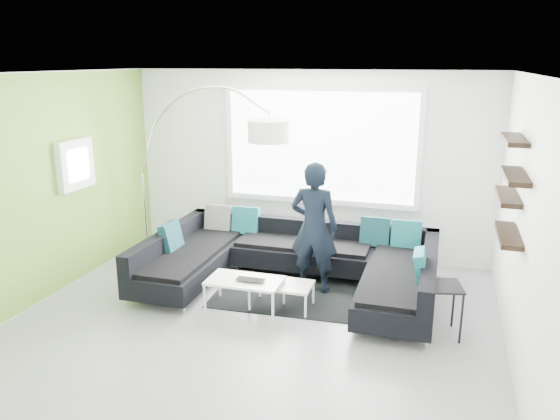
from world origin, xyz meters
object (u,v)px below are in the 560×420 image
object	(u,v)px
coffee_table	(263,294)
side_table	(439,310)
laptop	(249,282)
sectional_sofa	(290,265)
person	(314,228)
arc_lamp	(142,173)

from	to	relation	value
coffee_table	side_table	bearing A→B (deg)	-2.11
side_table	laptop	size ratio (longest dim) A/B	1.66
sectional_sofa	person	bearing A→B (deg)	21.13
arc_lamp	coffee_table	bearing A→B (deg)	-16.81
sectional_sofa	side_table	world-z (taller)	sectional_sofa
sectional_sofa	coffee_table	bearing A→B (deg)	-105.01
laptop	sectional_sofa	bearing A→B (deg)	68.61
side_table	arc_lamp	bearing A→B (deg)	163.41
laptop	coffee_table	bearing A→B (deg)	50.24
sectional_sofa	coffee_table	distance (m)	0.65
sectional_sofa	arc_lamp	xyz separation A→B (m)	(-2.48, 0.64, 0.95)
side_table	person	world-z (taller)	person
coffee_table	side_table	distance (m)	2.06
sectional_sofa	person	size ratio (longest dim) A/B	2.15
sectional_sofa	coffee_table	xyz separation A→B (m)	(-0.16, -0.61, -0.16)
coffee_table	laptop	distance (m)	0.28
laptop	person	bearing A→B (deg)	55.82
person	sectional_sofa	bearing A→B (deg)	24.26
person	laptop	bearing A→B (deg)	59.67
arc_lamp	side_table	world-z (taller)	arc_lamp
coffee_table	laptop	world-z (taller)	laptop
side_table	sectional_sofa	bearing A→B (deg)	160.71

